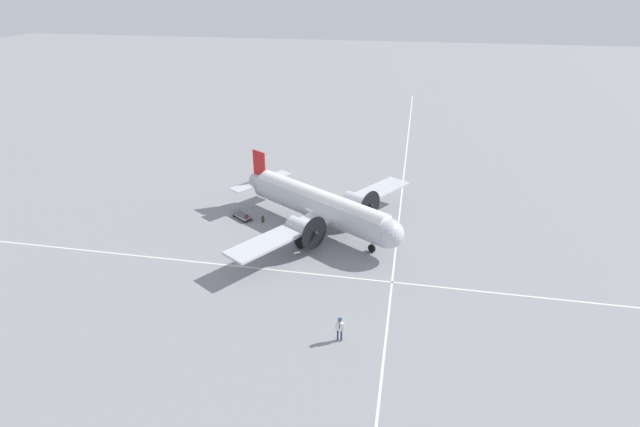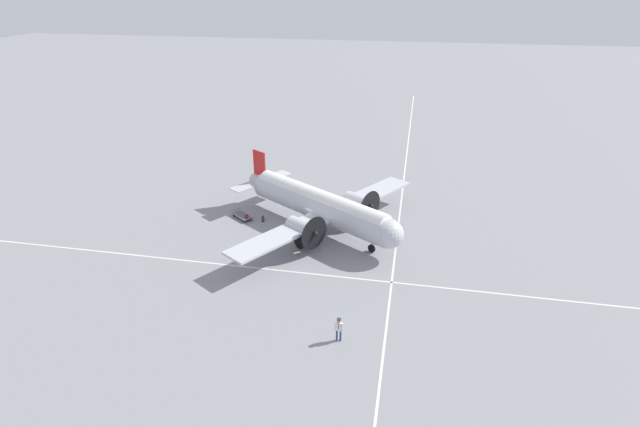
{
  "view_description": "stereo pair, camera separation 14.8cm",
  "coord_description": "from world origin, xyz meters",
  "px_view_note": "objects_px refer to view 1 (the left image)",
  "views": [
    {
      "loc": [
        -40.76,
        -7.81,
        21.52
      ],
      "look_at": [
        0.0,
        0.0,
        1.66
      ],
      "focal_mm": 28.0,
      "sensor_mm": 36.0,
      "label": 1
    },
    {
      "loc": [
        -40.73,
        -7.96,
        21.52
      ],
      "look_at": [
        0.0,
        0.0,
        1.66
      ],
      "focal_mm": 28.0,
      "sensor_mm": 36.0,
      "label": 2
    }
  ],
  "objects_px": {
    "airliner_main": "(323,206)",
    "suitcase_near_door": "(247,218)",
    "traffic_cone": "(232,249)",
    "baggage_cart": "(242,216)",
    "crew_foreground": "(340,327)",
    "suitcase_upright_spare": "(263,219)"
  },
  "relations": [
    {
      "from": "airliner_main",
      "to": "suitcase_near_door",
      "type": "relative_size",
      "value": 33.03
    },
    {
      "from": "suitcase_near_door",
      "to": "traffic_cone",
      "type": "xyz_separation_m",
      "value": [
        -6.04,
        -0.72,
        -0.02
      ]
    },
    {
      "from": "airliner_main",
      "to": "traffic_cone",
      "type": "bearing_deg",
      "value": -110.43
    },
    {
      "from": "airliner_main",
      "to": "baggage_cart",
      "type": "xyz_separation_m",
      "value": [
        1.11,
        8.29,
        -2.24
      ]
    },
    {
      "from": "crew_foreground",
      "to": "suitcase_near_door",
      "type": "height_order",
      "value": "crew_foreground"
    },
    {
      "from": "suitcase_near_door",
      "to": "baggage_cart",
      "type": "xyz_separation_m",
      "value": [
        0.36,
        0.58,
        -0.01
      ]
    },
    {
      "from": "airliner_main",
      "to": "crew_foreground",
      "type": "bearing_deg",
      "value": -43.08
    },
    {
      "from": "suitcase_upright_spare",
      "to": "baggage_cart",
      "type": "relative_size",
      "value": 0.23
    },
    {
      "from": "baggage_cart",
      "to": "crew_foreground",
      "type": "bearing_deg",
      "value": -16.63
    },
    {
      "from": "suitcase_near_door",
      "to": "traffic_cone",
      "type": "distance_m",
      "value": 6.08
    },
    {
      "from": "airliner_main",
      "to": "baggage_cart",
      "type": "bearing_deg",
      "value": -155.15
    },
    {
      "from": "crew_foreground",
      "to": "traffic_cone",
      "type": "distance_m",
      "value": 14.57
    },
    {
      "from": "suitcase_near_door",
      "to": "baggage_cart",
      "type": "bearing_deg",
      "value": 58.11
    },
    {
      "from": "airliner_main",
      "to": "crew_foreground",
      "type": "distance_m",
      "value": 15.53
    },
    {
      "from": "suitcase_upright_spare",
      "to": "baggage_cart",
      "type": "distance_m",
      "value": 2.21
    },
    {
      "from": "crew_foreground",
      "to": "baggage_cart",
      "type": "height_order",
      "value": "crew_foreground"
    },
    {
      "from": "crew_foreground",
      "to": "suitcase_upright_spare",
      "type": "height_order",
      "value": "crew_foreground"
    },
    {
      "from": "baggage_cart",
      "to": "traffic_cone",
      "type": "xyz_separation_m",
      "value": [
        -6.4,
        -1.3,
        -0.01
      ]
    },
    {
      "from": "crew_foreground",
      "to": "airliner_main",
      "type": "bearing_deg",
      "value": -72.39
    },
    {
      "from": "baggage_cart",
      "to": "suitcase_near_door",
      "type": "bearing_deg",
      "value": 4.44
    },
    {
      "from": "suitcase_near_door",
      "to": "suitcase_upright_spare",
      "type": "distance_m",
      "value": 1.62
    },
    {
      "from": "suitcase_near_door",
      "to": "baggage_cart",
      "type": "distance_m",
      "value": 0.68
    }
  ]
}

